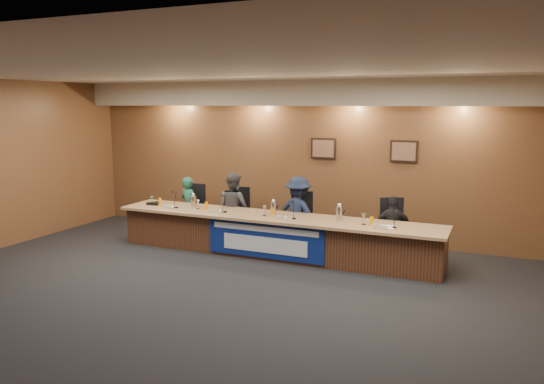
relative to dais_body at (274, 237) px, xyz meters
The scene contains 40 objects.
floor 2.43m from the dais_body, 90.00° to the right, with size 10.00×10.00×0.00m, color black.
ceiling 3.73m from the dais_body, 90.00° to the right, with size 10.00×8.00×0.04m, color silver.
wall_back 2.03m from the dais_body, 90.00° to the left, with size 10.00×0.04×3.20m, color brown.
soffit 2.93m from the dais_body, 90.00° to the left, with size 10.00×0.50×0.50m, color beige.
dais_body is the anchor object (origin of this frame).
dais_top 0.38m from the dais_body, 90.00° to the right, with size 6.10×0.95×0.05m, color #A47C54.
banner 0.42m from the dais_body, 90.00° to the right, with size 2.20×0.02×0.65m, color navy.
banner_text_upper 0.49m from the dais_body, 90.00° to the right, with size 2.00×0.01×0.10m, color silver.
banner_text_lower 0.43m from the dais_body, 90.00° to the right, with size 1.60×0.01×0.28m, color silver.
wall_photo_left 2.21m from the dais_body, 75.71° to the left, with size 0.52×0.04×0.42m, color black.
wall_photo_right 2.95m from the dais_body, 38.13° to the left, with size 0.52×0.04×0.42m, color black.
panelist_a 2.26m from the dais_body, 165.63° to the left, with size 0.46×0.30×1.26m, color #1B5747.
panelist_b 1.30m from the dais_body, 153.57° to the left, with size 0.68×0.53×1.40m, color #46474B.
panelist_c 0.70m from the dais_body, 65.39° to the left, with size 0.90×0.52×1.40m, color #141F39.
panelist_d 2.12m from the dais_body, 15.27° to the left, with size 0.68×0.28×1.15m, color black.
office_chair_a 2.27m from the dais_body, 163.18° to the left, with size 0.48×0.48×0.08m, color black.
office_chair_b 1.30m from the dais_body, 149.61° to the left, with size 0.48×0.48×0.08m, color black.
office_chair_c 0.72m from the dais_body, 68.78° to the left, with size 0.48×0.48×0.08m, color black.
office_chair_d 2.14m from the dais_body, 17.85° to the left, with size 0.48×0.48×0.08m, color black.
nameplate_a 2.21m from the dais_body, behind, with size 0.24×0.06×0.09m, color white.
microphone_a 2.05m from the dais_body, behind, with size 0.07×0.07×0.02m, color black.
juice_glass_a 2.48m from the dais_body, behind, with size 0.06×0.06×0.15m, color #F99E00.
water_glass_a 2.65m from the dais_body, behind, with size 0.08×0.08×0.18m, color silver.
nameplate_b 1.21m from the dais_body, 165.36° to the right, with size 0.24×0.06×0.09m, color white.
microphone_b 1.03m from the dais_body, behind, with size 0.07×0.07×0.02m, color black.
juice_glass_b 1.46m from the dais_body, behind, with size 0.06×0.06×0.15m, color #F99E00.
water_glass_b 1.64m from the dais_body, behind, with size 0.08×0.08×0.18m, color silver.
nameplate_c 0.57m from the dais_body, 52.83° to the right, with size 0.24×0.06×0.09m, color white.
microphone_c 0.63m from the dais_body, 20.17° to the right, with size 0.07×0.07×0.02m, color black.
juice_glass_c 0.49m from the dais_body, 80.66° to the right, with size 0.06×0.06×0.15m, color #F99E00.
water_glass_c 0.52m from the dais_body, 141.37° to the right, with size 0.08×0.08×0.18m, color silver.
nameplate_d 2.07m from the dais_body, ahead, with size 0.24×0.06×0.09m, color white.
microphone_d 2.23m from the dais_body, ahead, with size 0.07×0.07×0.02m, color black.
juice_glass_d 1.88m from the dais_body, ahead, with size 0.06×0.06×0.15m, color #F99E00.
water_glass_d 1.75m from the dais_body, ahead, with size 0.08×0.08×0.18m, color silver.
carafe_left 1.81m from the dais_body, behind, with size 0.11×0.11×0.22m, color silver.
carafe_mid 0.52m from the dais_body, behind, with size 0.11×0.11×0.24m, color silver.
carafe_right 1.32m from the dais_body, ahead, with size 0.12×0.12×0.25m, color silver.
speakerphone 2.63m from the dais_body, behind, with size 0.32×0.32×0.05m, color black.
paper_stack 2.12m from the dais_body, ahead, with size 0.22×0.30×0.01m, color white.
Camera 1 is at (3.75, -6.21, 2.75)m, focal length 35.00 mm.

